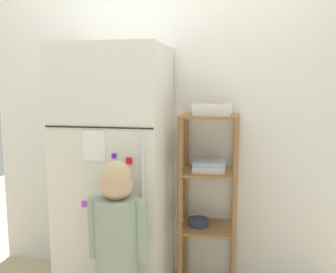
{
  "coord_description": "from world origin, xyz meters",
  "views": [
    {
      "loc": [
        0.54,
        -2.32,
        1.43
      ],
      "look_at": [
        0.11,
        0.02,
        1.09
      ],
      "focal_mm": 40.32,
      "sensor_mm": 36.0,
      "label": 1
    }
  ],
  "objects_px": {
    "child_standing": "(117,233)",
    "pantry_shelf_unit": "(208,187)",
    "refrigerator": "(117,174)",
    "fruit_bin": "(213,110)"
  },
  "relations": [
    {
      "from": "child_standing",
      "to": "pantry_shelf_unit",
      "type": "distance_m",
      "value": 0.77
    },
    {
      "from": "child_standing",
      "to": "pantry_shelf_unit",
      "type": "xyz_separation_m",
      "value": [
        0.45,
        0.61,
        0.11
      ]
    },
    {
      "from": "child_standing",
      "to": "refrigerator",
      "type": "bearing_deg",
      "value": 107.82
    },
    {
      "from": "refrigerator",
      "to": "fruit_bin",
      "type": "distance_m",
      "value": 0.76
    },
    {
      "from": "refrigerator",
      "to": "child_standing",
      "type": "height_order",
      "value": "refrigerator"
    },
    {
      "from": "fruit_bin",
      "to": "refrigerator",
      "type": "bearing_deg",
      "value": -166.38
    },
    {
      "from": "fruit_bin",
      "to": "child_standing",
      "type": "bearing_deg",
      "value": -127.37
    },
    {
      "from": "pantry_shelf_unit",
      "to": "fruit_bin",
      "type": "relative_size",
      "value": 4.9
    },
    {
      "from": "child_standing",
      "to": "pantry_shelf_unit",
      "type": "height_order",
      "value": "pantry_shelf_unit"
    },
    {
      "from": "child_standing",
      "to": "fruit_bin",
      "type": "relative_size",
      "value": 4.1
    }
  ]
}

